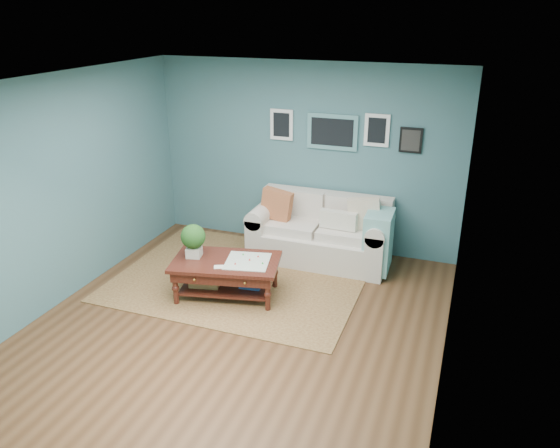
% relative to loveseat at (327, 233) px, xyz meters
% --- Properties ---
extents(room_shell, '(5.00, 5.02, 2.70)m').
position_rel_loveseat_xyz_m(room_shell, '(-0.47, -1.97, 0.94)').
color(room_shell, brown).
rests_on(room_shell, ground).
extents(area_rug, '(3.18, 2.55, 0.01)m').
position_rel_loveseat_xyz_m(area_rug, '(-0.91, -0.93, -0.41)').
color(area_rug, brown).
rests_on(area_rug, ground).
extents(loveseat, '(1.98, 0.90, 1.02)m').
position_rel_loveseat_xyz_m(loveseat, '(0.00, 0.00, 0.00)').
color(loveseat, beige).
rests_on(loveseat, ground).
extents(coffee_table, '(1.43, 1.02, 0.91)m').
position_rel_loveseat_xyz_m(coffee_table, '(-0.95, -1.44, -0.01)').
color(coffee_table, '#37100C').
rests_on(coffee_table, ground).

